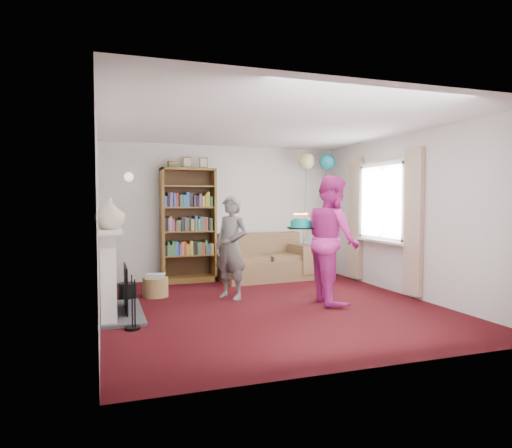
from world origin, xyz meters
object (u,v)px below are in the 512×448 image
object	(u,v)px
bookcase	(188,226)
sofa	(264,262)
person_magenta	(332,239)
birthday_cake	(301,224)
person_striped	(231,247)

from	to	relation	value
bookcase	sofa	xyz separation A→B (m)	(1.38, -0.24, -0.68)
person_magenta	sofa	bearing A→B (deg)	13.70
person_magenta	birthday_cake	size ratio (longest dim) A/B	4.98
bookcase	person_magenta	bearing A→B (deg)	-55.54
bookcase	person_magenta	xyz separation A→B (m)	(1.65, -2.40, -0.09)
person_striped	person_magenta	size ratio (longest dim) A/B	0.84
sofa	person_striped	world-z (taller)	person_striped
sofa	person_striped	xyz separation A→B (m)	(-1.03, -1.41, 0.45)
person_striped	birthday_cake	world-z (taller)	person_striped
bookcase	person_striped	world-z (taller)	bookcase
sofa	birthday_cake	xyz separation A→B (m)	(-0.10, -1.88, 0.80)
person_magenta	birthday_cake	world-z (taller)	person_magenta
birthday_cake	sofa	bearing A→B (deg)	87.01
person_striped	person_magenta	distance (m)	1.50
person_striped	person_magenta	bearing A→B (deg)	23.89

